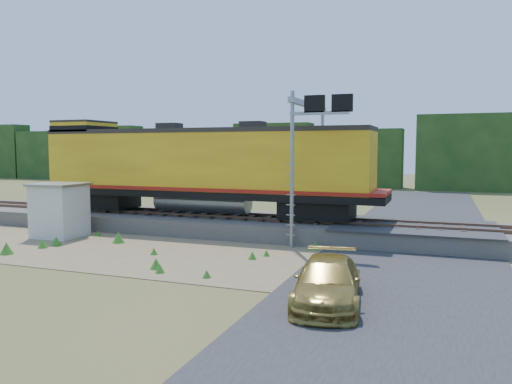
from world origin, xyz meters
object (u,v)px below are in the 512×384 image
at_px(locomotive, 197,166).
at_px(car, 328,282).
at_px(signal_gantry, 312,132).
at_px(shed, 60,210).

distance_m(locomotive, car, 13.76).
relative_size(locomotive, signal_gantry, 2.82).
relative_size(locomotive, shed, 7.20).
bearing_deg(car, signal_gantry, 98.21).
relative_size(shed, signal_gantry, 0.39).
distance_m(signal_gantry, car, 10.66).
distance_m(locomotive, shed, 7.03).
bearing_deg(signal_gantry, car, -73.16).
xyz_separation_m(locomotive, signal_gantry, (6.30, -0.65, 1.69)).
xyz_separation_m(shed, signal_gantry, (11.56, 3.54, 3.73)).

